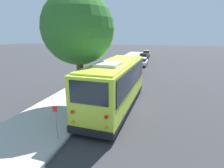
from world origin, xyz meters
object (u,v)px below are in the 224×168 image
fire_hydrant (112,77)px  shuttle_bus (116,83)px  parked_sedan_black (144,57)px  parked_sedan_white (142,62)px  sign_post_near (56,122)px  parked_sedan_tan (146,53)px  parked_sedan_maroon (134,69)px  street_tree (79,24)px  sign_post_far (74,109)px

fire_hydrant → shuttle_bus: bearing=-163.4°
parked_sedan_black → parked_sedan_white: bearing=-174.2°
shuttle_bus → parked_sedan_white: size_ratio=1.99×
shuttle_bus → sign_post_near: bearing=163.0°
shuttle_bus → sign_post_near: size_ratio=5.29×
parked_sedan_black → sign_post_near: size_ratio=2.69×
parked_sedan_tan → parked_sedan_maroon: bearing=179.2°
parked_sedan_tan → street_tree: bearing=175.6°
parked_sedan_tan → sign_post_near: 36.97m
parked_sedan_black → shuttle_bus: bearing=-175.7°
parked_sedan_white → shuttle_bus: bearing=-178.8°
parked_sedan_maroon → parked_sedan_white: size_ratio=1.05×
shuttle_bus → parked_sedan_black: size_ratio=1.97×
parked_sedan_maroon → sign_post_far: sign_post_far is taller
parked_sedan_white → parked_sedan_black: parked_sedan_black is taller
shuttle_bus → street_tree: bearing=96.4°
street_tree → sign_post_far: size_ratio=5.92×
shuttle_bus → street_tree: street_tree is taller
parked_sedan_black → street_tree: 25.71m
parked_sedan_tan → fire_hydrant: size_ratio=5.20×
parked_sedan_maroon → parked_sedan_black: size_ratio=1.04×
parked_sedan_tan → sign_post_near: sign_post_near is taller
parked_sedan_maroon → fire_hydrant: size_ratio=5.67×
street_tree → fire_hydrant: 8.37m
fire_hydrant → parked_sedan_maroon: bearing=-18.8°
sign_post_near → fire_hydrant: 11.18m
shuttle_bus → fire_hydrant: bearing=19.5°
shuttle_bus → parked_sedan_black: 25.02m
shuttle_bus → parked_sedan_tan: bearing=3.4°
street_tree → fire_hydrant: street_tree is taller
parked_sedan_white → fire_hydrant: bearing=171.6°
street_tree → parked_sedan_black: bearing=-4.9°
parked_sedan_tan → sign_post_near: bearing=177.2°
parked_sedan_tan → sign_post_near: size_ratio=2.56×
parked_sedan_white → street_tree: (-18.16, 2.42, 4.96)m
parked_sedan_white → parked_sedan_black: bearing=3.4°
parked_sedan_maroon → parked_sedan_tan: size_ratio=1.09×
shuttle_bus → fire_hydrant: (6.53, 1.95, -1.23)m
parked_sedan_black → sign_post_near: (-29.63, 1.40, 0.38)m
parked_sedan_maroon → street_tree: 12.63m
parked_sedan_black → fire_hydrant: 18.53m
parked_sedan_white → fire_hydrant: parked_sedan_white is taller
parked_sedan_black → parked_sedan_tan: parked_sedan_black is taller
parked_sedan_maroon → parked_sedan_black: (13.71, -0.05, 0.01)m
parked_sedan_tan → parked_sedan_white: bearing=-179.6°
sign_post_near → shuttle_bus: bearing=-19.9°
shuttle_bus → sign_post_far: size_ratio=6.34×
parked_sedan_maroon → street_tree: (-11.43, 2.09, 4.95)m
sign_post_near → sign_post_far: size_ratio=1.20×
parked_sedan_white → sign_post_far: 20.90m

